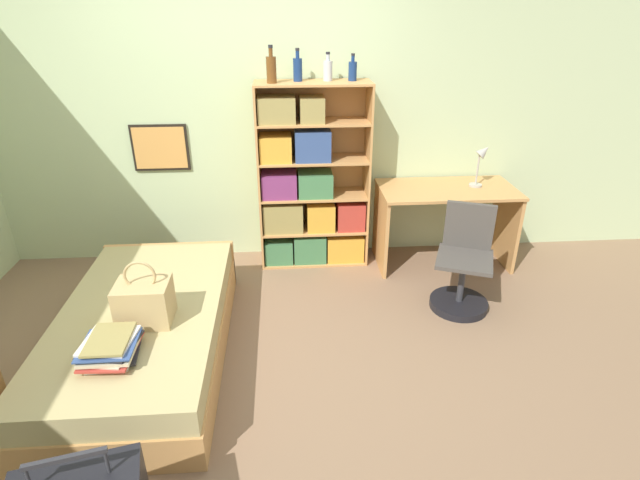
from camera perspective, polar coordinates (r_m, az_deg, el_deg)
The scene contains 13 objects.
ground_plane at distance 3.57m, azimuth -8.41°, elevation -12.53°, with size 14.00×14.00×0.00m, color #84664C.
wall_back at distance 4.46m, azimuth -8.34°, elevation 13.89°, with size 10.00×0.09×2.60m.
bed at distance 3.59m, azimuth -19.36°, elevation -9.82°, with size 1.04×1.93×0.40m.
handbag at distance 3.26m, azimuth -19.43°, elevation -6.66°, with size 0.32×0.26×0.42m.
book_stack_on_bed at distance 3.06m, azimuth -22.79°, elevation -11.24°, with size 0.31×0.37×0.13m.
bookcase at distance 4.40m, azimuth -1.43°, elevation 5.70°, with size 0.95×0.34×1.61m.
bottle_green at distance 4.11m, azimuth -5.59°, elevation 18.91°, with size 0.08×0.08×0.28m.
bottle_brown at distance 4.20m, azimuth -2.57°, elevation 18.98°, with size 0.07×0.07×0.25m.
bottle_clear at distance 4.22m, azimuth 0.90°, elevation 18.87°, with size 0.07×0.07×0.22m.
bottle_blue at distance 4.23m, azimuth 3.75°, elevation 18.78°, with size 0.07×0.07×0.21m.
desk at distance 4.57m, azimuth 14.11°, elevation 3.21°, with size 1.18×0.61×0.72m.
desk_lamp at distance 4.54m, azimuth 18.04°, elevation 8.89°, with size 0.16×0.11×0.38m.
desk_chair at distance 4.05m, azimuth 15.95°, elevation -3.97°, with size 0.53×0.53×0.81m.
Camera 1 is at (0.30, -2.80, 2.20)m, focal length 28.00 mm.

